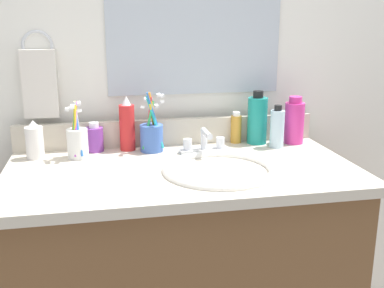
{
  "coord_description": "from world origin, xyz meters",
  "views": [
    {
      "loc": [
        -0.23,
        -1.3,
        1.19
      ],
      "look_at": [
        0.03,
        0.0,
        0.82
      ],
      "focal_mm": 43.98,
      "sensor_mm": 36.0,
      "label": 1
    }
  ],
  "objects": [
    {
      "name": "bottle_spray_red",
      "position": [
        -0.14,
        0.22,
        0.83
      ],
      "size": [
        0.05,
        0.05,
        0.18
      ],
      "color": "red",
      "rests_on": "countertop"
    },
    {
      "name": "faucet",
      "position": [
        0.1,
        0.14,
        0.78
      ],
      "size": [
        0.16,
        0.1,
        0.08
      ],
      "color": "silver",
      "rests_on": "countertop"
    },
    {
      "name": "sink_basin",
      "position": [
        0.1,
        -0.06,
        0.72
      ],
      "size": [
        0.33,
        0.33,
        0.11
      ],
      "color": "white",
      "rests_on": "countertop"
    },
    {
      "name": "vanity_cabinet",
      "position": [
        0.0,
        0.0,
        0.36
      ],
      "size": [
        0.99,
        0.5,
        0.72
      ],
      "primitive_type": "cube",
      "color": "brown",
      "rests_on": "ground_plane"
    },
    {
      "name": "towel_ring",
      "position": [
        -0.42,
        0.3,
        1.09
      ],
      "size": [
        0.1,
        0.01,
        0.1
      ],
      "primitive_type": "torus",
      "rotation": [
        1.57,
        0.0,
        0.0
      ],
      "color": "silver"
    },
    {
      "name": "bottle_oil_amber",
      "position": [
        0.24,
        0.24,
        0.8
      ],
      "size": [
        0.04,
        0.04,
        0.11
      ],
      "color": "gold",
      "rests_on": "countertop"
    },
    {
      "name": "bottle_soap_pink",
      "position": [
        0.43,
        0.2,
        0.83
      ],
      "size": [
        0.07,
        0.07,
        0.16
      ],
      "color": "#D8338C",
      "rests_on": "countertop"
    },
    {
      "name": "bottle_mouthwash_teal",
      "position": [
        0.31,
        0.22,
        0.84
      ],
      "size": [
        0.07,
        0.07,
        0.19
      ],
      "color": "teal",
      "rests_on": "countertop"
    },
    {
      "name": "bottle_gel_clear",
      "position": [
        0.35,
        0.16,
        0.82
      ],
      "size": [
        0.05,
        0.05,
        0.15
      ],
      "color": "silver",
      "rests_on": "countertop"
    },
    {
      "name": "hand_towel",
      "position": [
        -0.42,
        0.28,
        0.97
      ],
      "size": [
        0.11,
        0.04,
        0.22
      ],
      "primitive_type": "cube",
      "color": "silver"
    },
    {
      "name": "cup_white_ceramic",
      "position": [
        -0.3,
        0.16,
        0.81
      ],
      "size": [
        0.07,
        0.08,
        0.18
      ],
      "color": "white",
      "rests_on": "countertop"
    },
    {
      "name": "bottle_lotion_white",
      "position": [
        -0.44,
        0.18,
        0.81
      ],
      "size": [
        0.05,
        0.05,
        0.12
      ],
      "color": "white",
      "rests_on": "countertop"
    },
    {
      "name": "back_wall",
      "position": [
        0.0,
        0.32,
        0.65
      ],
      "size": [
        2.13,
        0.04,
        1.3
      ],
      "primitive_type": "cube",
      "color": "white",
      "rests_on": "ground_plane"
    },
    {
      "name": "mirror_panel",
      "position": [
        0.1,
        0.3,
        1.2
      ],
      "size": [
        0.6,
        0.01,
        0.56
      ],
      "primitive_type": "cube",
      "color": "#B2BCC6"
    },
    {
      "name": "cup_blue_plastic",
      "position": [
        -0.07,
        0.19,
        0.81
      ],
      "size": [
        0.08,
        0.08,
        0.2
      ],
      "color": "#3F66B7",
      "rests_on": "countertop"
    },
    {
      "name": "countertop",
      "position": [
        0.0,
        0.0,
        0.74
      ],
      "size": [
        1.03,
        0.55,
        0.03
      ],
      "primitive_type": "cube",
      "color": "beige",
      "rests_on": "vanity_cabinet"
    },
    {
      "name": "backsplash",
      "position": [
        0.0,
        0.26,
        0.8
      ],
      "size": [
        1.03,
        0.02,
        0.09
      ],
      "primitive_type": "cube",
      "color": "beige",
      "rests_on": "countertop"
    },
    {
      "name": "bottle_cream_purple",
      "position": [
        -0.25,
        0.23,
        0.8
      ],
      "size": [
        0.06,
        0.06,
        0.1
      ],
      "color": "#7A3899",
      "rests_on": "countertop"
    }
  ]
}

